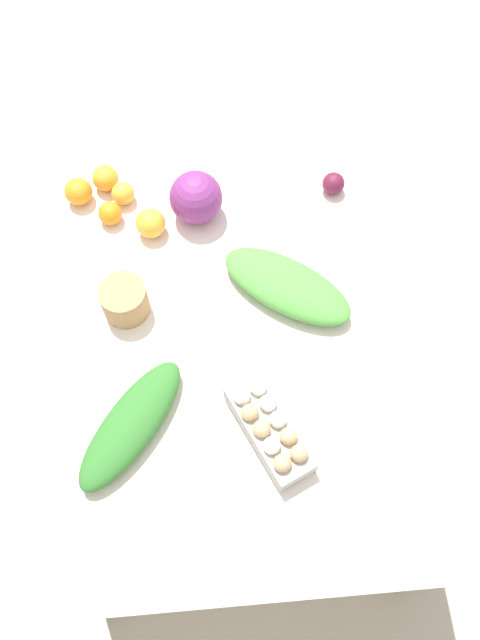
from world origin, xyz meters
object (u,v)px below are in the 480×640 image
Objects in this scene: paper_bag at (125,300)px; greens_bunch_dandelion at (131,424)px; orange_1 at (110,213)px; orange_4 at (78,192)px; cabbage_purple at (196,198)px; orange_0 at (151,223)px; egg_carton at (269,428)px; greens_bunch_scallion at (287,286)px; orange_3 at (105,178)px; orange_2 at (123,194)px; beet_root at (333,184)px.

greens_bunch_dandelion is (-0.33, -0.01, -0.01)m from paper_bag.
orange_1 is 0.12m from orange_4.
orange_1 is (-0.00, 0.24, -0.04)m from cabbage_purple.
orange_1 is at bearing 90.75° from cabbage_purple.
paper_bag is at bearing 163.63° from orange_0.
greens_bunch_scallion is at bearing 142.25° from egg_carton.
orange_0 is 0.21m from orange_3.
orange_4 is at bearing 57.76° from orange_0.
orange_2 is (0.12, 0.08, -0.01)m from orange_0.
cabbage_purple is 0.36m from greens_bunch_scallion.
paper_bag is (-0.29, 0.20, -0.03)m from cabbage_purple.
orange_3 is (0.06, 0.05, 0.00)m from orange_2.
orange_3 reaches higher than orange_1.
egg_carton is 0.87m from orange_3.
egg_carton is 0.80m from orange_2.
egg_carton is 0.78× the size of greens_bunch_dandelion.
orange_3 is at bearing 50.36° from greens_bunch_scallion.
egg_carton reaches higher than greens_bunch_scallion.
paper_bag is at bearing -160.23° from orange_4.
paper_bag is 1.47× the size of orange_0.
orange_0 is 1.09× the size of orange_3.
orange_3 is (0.07, 0.65, 0.01)m from beet_root.
orange_3 is (0.41, 0.06, -0.01)m from paper_bag.
paper_bag reaches higher than orange_0.
egg_carton reaches higher than beet_root.
orange_4 reaches higher than orange_1.
paper_bag is at bearing -171.57° from orange_1.
egg_carton is at bearing -147.45° from orange_4.
egg_carton is 0.76m from orange_1.
orange_0 is (0.22, 0.35, 0.01)m from greens_bunch_scallion.
orange_4 is (0.37, 0.13, -0.01)m from paper_bag.
greens_bunch_scallion is 4.72× the size of orange_4.
orange_3 is at bearing 5.48° from greens_bunch_dandelion.
beet_root is 0.86× the size of orange_3.
egg_carton reaches higher than orange_3.
egg_carton reaches higher than orange_0.
paper_bag reaches higher than orange_1.
paper_bag is 1.61× the size of orange_3.
greens_bunch_scallion reaches higher than greens_bunch_dandelion.
greens_bunch_dandelion is at bearing -168.12° from orange_4.
orange_0 reaches higher than greens_bunch_scallion.
egg_carton is 4.29× the size of orange_1.
greens_bunch_dandelion is 0.89m from beet_root.
greens_bunch_scallion is at bearing -87.96° from paper_bag.
beet_root is 0.60m from orange_2.
orange_0 is 0.12m from orange_1.
egg_carton reaches higher than orange_4.
orange_2 is 0.07m from orange_3.
beet_root is at bearing -85.21° from orange_1.
beet_root is (0.33, -0.17, -0.00)m from greens_bunch_scallion.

